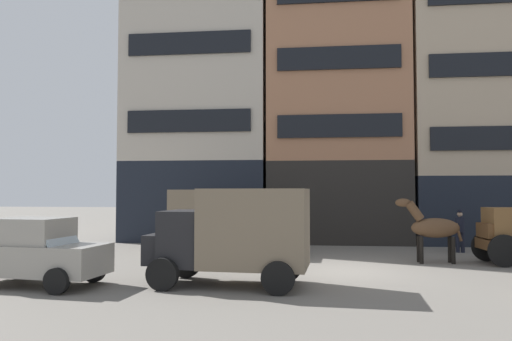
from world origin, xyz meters
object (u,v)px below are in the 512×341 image
delivery_truck_near (222,219)px  delivery_truck_far (234,233)px  sedan_light (36,252)px  draft_horse (432,227)px  pedestrian_officer (460,229)px

delivery_truck_near → delivery_truck_far: 6.48m
delivery_truck_far → sedan_light: size_ratio=1.16×
draft_horse → sedan_light: bearing=-154.8°
sedan_light → draft_horse: bearing=25.2°
draft_horse → sedan_light: draft_horse is taller
sedan_light → pedestrian_officer: 16.12m
draft_horse → delivery_truck_near: 8.04m
delivery_truck_near → delivery_truck_far: bearing=-76.5°
delivery_truck_near → draft_horse: bearing=-10.2°
pedestrian_officer → delivery_truck_far: bearing=-135.9°
delivery_truck_near → delivery_truck_far: same height
delivery_truck_near → delivery_truck_far: (1.51, -6.30, 0.00)m
delivery_truck_near → sedan_light: 7.91m
draft_horse → delivery_truck_far: 8.04m
draft_horse → sedan_light: size_ratio=0.61×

